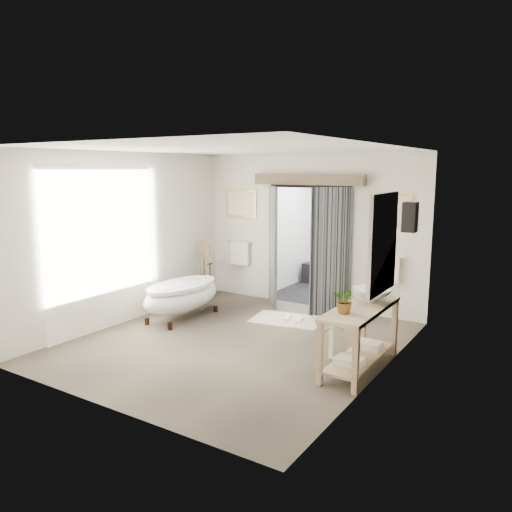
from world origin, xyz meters
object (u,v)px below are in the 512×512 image
at_px(rug, 287,320).
at_px(vanity, 358,332).
at_px(clawfoot_tub, 182,295).
at_px(basin, 372,295).

bearing_deg(rug, vanity, -37.50).
relative_size(clawfoot_tub, rug, 1.47).
height_order(rug, basin, basin).
xyz_separation_m(vanity, rug, (-1.83, 1.40, -0.50)).
bearing_deg(clawfoot_tub, rug, 28.78).
xyz_separation_m(rug, basin, (1.88, -1.07, 0.93)).
distance_m(clawfoot_tub, vanity, 3.49).
bearing_deg(basin, vanity, -77.97).
xyz_separation_m(clawfoot_tub, rug, (1.62, 0.89, -0.41)).
distance_m(rug, basin, 2.36).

